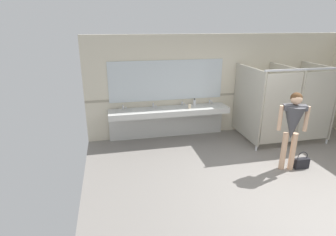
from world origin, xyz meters
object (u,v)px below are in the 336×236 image
object	(u,v)px
person_standing	(293,122)
paper_cup	(190,106)
handbag	(302,163)
soap_dispenser	(195,102)

from	to	relation	value
person_standing	paper_cup	xyz separation A→B (m)	(-1.54, 1.89, -0.13)
person_standing	handbag	size ratio (longest dim) A/B	4.32
paper_cup	person_standing	bearing A→B (deg)	-50.73
person_standing	paper_cup	world-z (taller)	person_standing
person_standing	paper_cup	distance (m)	2.44
person_standing	soap_dispenser	bearing A→B (deg)	121.69
soap_dispenser	paper_cup	distance (m)	0.34
handbag	paper_cup	xyz separation A→B (m)	(-1.87, 1.93, 0.77)
person_standing	soap_dispenser	xyz separation A→B (m)	(-1.33, 2.15, -0.11)
handbag	person_standing	bearing A→B (deg)	172.61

